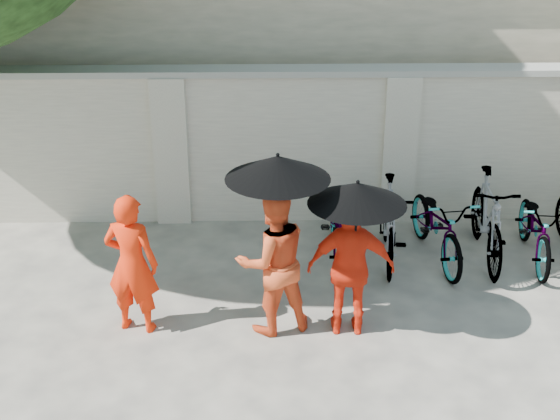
{
  "coord_description": "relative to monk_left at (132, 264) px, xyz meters",
  "views": [
    {
      "loc": [
        0.24,
        -6.52,
        4.6
      ],
      "look_at": [
        0.39,
        1.02,
        1.1
      ],
      "focal_mm": 50.0,
      "sensor_mm": 36.0,
      "label": 1
    }
  ],
  "objects": [
    {
      "name": "ground",
      "position": [
        1.13,
        -0.46,
        -0.77
      ],
      "size": [
        80.0,
        80.0,
        0.0
      ],
      "primitive_type": "plane",
      "color": "#B4AB95"
    },
    {
      "name": "compound_wall",
      "position": [
        2.13,
        2.74,
        0.23
      ],
      "size": [
        20.0,
        0.3,
        2.0
      ],
      "primitive_type": "cube",
      "color": "beige",
      "rests_on": "ground"
    },
    {
      "name": "building_behind",
      "position": [
        3.13,
        6.54,
        0.83
      ],
      "size": [
        14.0,
        6.0,
        3.2
      ],
      "primitive_type": "cube",
      "color": "beige",
      "rests_on": "ground"
    },
    {
      "name": "monk_left",
      "position": [
        0.0,
        0.0,
        0.0
      ],
      "size": [
        0.63,
        0.48,
        1.53
      ],
      "primitive_type": "imported",
      "rotation": [
        0.0,
        0.0,
        2.92
      ],
      "color": "#FF2909",
      "rests_on": "ground"
    },
    {
      "name": "monk_center",
      "position": [
        1.44,
        -0.03,
        0.03
      ],
      "size": [
        0.93,
        0.82,
        1.6
      ],
      "primitive_type": "imported",
      "rotation": [
        0.0,
        0.0,
        3.46
      ],
      "color": "#EB5224",
      "rests_on": "ground"
    },
    {
      "name": "parasol_center",
      "position": [
        1.49,
        -0.11,
        1.09
      ],
      "size": [
        1.02,
        1.02,
        1.07
      ],
      "color": "black",
      "rests_on": "ground"
    },
    {
      "name": "monk_right",
      "position": [
        2.23,
        -0.1,
        -0.01
      ],
      "size": [
        0.9,
        0.41,
        1.51
      ],
      "primitive_type": "imported",
      "rotation": [
        0.0,
        0.0,
        3.09
      ],
      "color": "red",
      "rests_on": "ground"
    },
    {
      "name": "parasol_right",
      "position": [
        2.25,
        -0.18,
        0.84
      ],
      "size": [
        0.96,
        0.96,
        0.87
      ],
      "color": "black",
      "rests_on": "ground"
    },
    {
      "name": "bike_0",
      "position": [
        2.26,
        1.55,
        -0.31
      ],
      "size": [
        0.62,
        1.75,
        0.92
      ],
      "primitive_type": "imported",
      "rotation": [
        0.0,
        0.0,
        -0.01
      ],
      "color": "#A3A4A8",
      "rests_on": "ground"
    },
    {
      "name": "bike_1",
      "position": [
        2.86,
        1.47,
        -0.26
      ],
      "size": [
        0.64,
        1.72,
        1.01
      ],
      "primitive_type": "imported",
      "rotation": [
        0.0,
        0.0,
        -0.1
      ],
      "color": "#A3A4A8",
      "rests_on": "ground"
    },
    {
      "name": "bike_2",
      "position": [
        3.46,
        1.48,
        -0.31
      ],
      "size": [
        0.84,
        1.81,
        0.91
      ],
      "primitive_type": "imported",
      "rotation": [
        0.0,
        0.0,
        0.13
      ],
      "color": "#A3A4A8",
      "rests_on": "ground"
    },
    {
      "name": "bike_3",
      "position": [
        4.06,
        1.48,
        -0.22
      ],
      "size": [
        0.64,
        1.84,
        1.08
      ],
      "primitive_type": "imported",
      "rotation": [
        0.0,
        0.0,
        -0.07
      ],
      "color": "#A3A4A8",
      "rests_on": "ground"
    },
    {
      "name": "bike_4",
      "position": [
        4.65,
        1.43,
        -0.34
      ],
      "size": [
        0.74,
        1.68,
        0.85
      ],
      "primitive_type": "imported",
      "rotation": [
        0.0,
        0.0,
        -0.11
      ],
      "color": "#A3A4A8",
      "rests_on": "ground"
    }
  ]
}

